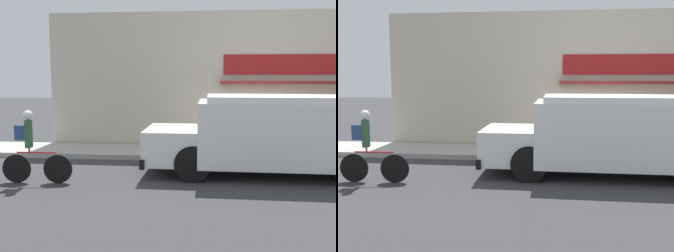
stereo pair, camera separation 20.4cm
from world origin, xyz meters
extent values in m
plane|color=#38383A|center=(0.00, 0.00, 0.00)|extent=(70.00, 70.00, 0.00)
cube|color=#ADAAA3|center=(0.00, 1.01, 0.08)|extent=(28.00, 2.02, 0.16)
cube|color=beige|center=(0.00, 2.17, 2.38)|extent=(14.00, 0.18, 4.76)
cube|color=maroon|center=(1.27, 2.06, 2.95)|extent=(4.26, 0.05, 0.68)
cube|color=maroon|center=(1.27, 1.80, 2.35)|extent=(4.48, 0.57, 0.10)
cube|color=white|center=(1.05, -1.36, 1.11)|extent=(5.34, 2.31, 1.60)
cube|color=white|center=(-2.30, -1.31, 0.75)|extent=(1.42, 2.08, 0.88)
cube|color=white|center=(1.05, -1.36, 1.99)|extent=(4.91, 2.13, 0.15)
cube|color=black|center=(-2.95, -1.30, 0.41)|extent=(0.15, 2.19, 0.24)
cube|color=red|center=(-0.39, 0.03, 1.19)|extent=(0.03, 0.44, 0.44)
cylinder|color=black|center=(-1.71, -0.36, 0.44)|extent=(0.89, 0.27, 0.89)
cylinder|color=black|center=(-1.74, -2.28, 0.44)|extent=(0.89, 0.27, 0.89)
cylinder|color=black|center=(-4.94, -2.74, 0.35)|extent=(0.69, 0.08, 0.69)
cylinder|color=black|center=(-5.94, -2.79, 0.35)|extent=(0.69, 0.08, 0.69)
cylinder|color=red|center=(-5.44, -2.77, 0.74)|extent=(0.96, 0.09, 0.04)
cylinder|color=red|center=(-5.62, -2.78, 0.80)|extent=(0.04, 0.04, 0.12)
cube|color=#2D5B38|center=(-5.62, -2.78, 1.19)|extent=(0.13, 0.21, 0.66)
sphere|color=white|center=(-5.62, -2.78, 1.64)|extent=(0.23, 0.23, 0.23)
cube|color=navy|center=(-5.80, -2.79, 1.22)|extent=(0.27, 0.15, 0.36)
camera|label=1|loc=(-1.40, -11.62, 2.53)|focal=42.00mm
camera|label=2|loc=(-1.20, -11.60, 2.53)|focal=42.00mm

